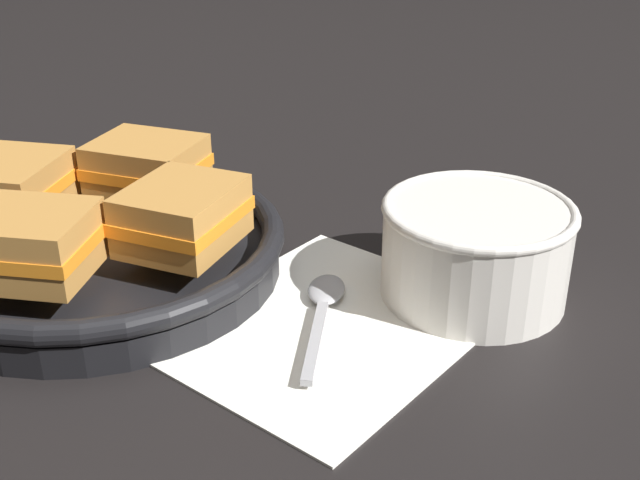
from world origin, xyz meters
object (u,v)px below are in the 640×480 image
(spoon, at_px, (324,302))
(sandwich_far_right, at_px, (182,216))
(skillet, at_px, (98,251))
(sandwich_far_left, at_px, (27,243))
(soup_bowl, at_px, (476,245))
(sandwich_near_right, at_px, (12,187))
(sandwich_near_left, at_px, (147,167))

(spoon, distance_m, sandwich_far_right, 0.12)
(skillet, xyz_separation_m, sandwich_far_left, (-0.07, -0.02, 0.04))
(soup_bowl, height_order, sandwich_near_right, sandwich_near_right)
(spoon, distance_m, sandwich_near_right, 0.27)
(sandwich_near_right, height_order, sandwich_far_right, same)
(soup_bowl, distance_m, spoon, 0.12)
(sandwich_near_left, height_order, sandwich_far_left, same)
(sandwich_near_right, relative_size, sandwich_far_left, 0.99)
(soup_bowl, relative_size, spoon, 1.08)
(spoon, bearing_deg, sandwich_near_left, 55.63)
(spoon, relative_size, sandwich_far_left, 1.17)
(skillet, bearing_deg, soup_bowl, -60.85)
(sandwich_far_left, bearing_deg, spoon, -50.19)
(sandwich_far_left, bearing_deg, soup_bowl, -47.39)
(sandwich_near_right, bearing_deg, soup_bowl, -63.91)
(skillet, distance_m, sandwich_far_left, 0.09)
(spoon, relative_size, skillet, 0.38)
(skillet, relative_size, sandwich_far_left, 3.08)
(soup_bowl, distance_m, sandwich_near_right, 0.37)
(skillet, bearing_deg, sandwich_far_right, -74.30)
(spoon, bearing_deg, sandwich_near_right, 77.85)
(spoon, relative_size, sandwich_far_right, 1.28)
(spoon, relative_size, sandwich_near_right, 1.19)
(skillet, bearing_deg, spoon, -72.10)
(skillet, bearing_deg, sandwich_near_right, 104.10)
(skillet, xyz_separation_m, sandwich_near_left, (0.08, 0.02, 0.04))
(skillet, height_order, sandwich_far_right, sandwich_far_right)
(sandwich_near_right, xyz_separation_m, sandwich_far_right, (0.04, -0.15, 0.00))
(sandwich_near_left, height_order, sandwich_far_right, same)
(soup_bowl, distance_m, sandwich_far_right, 0.22)
(spoon, height_order, sandwich_near_left, sandwich_near_left)
(soup_bowl, bearing_deg, sandwich_far_left, 132.61)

